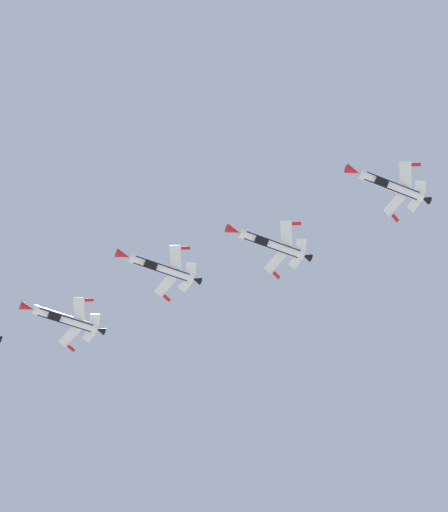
# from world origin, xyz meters

# --- Properties ---
(fighter_jet_left_wing) EXTENTS (13.45, 11.38, 5.75)m
(fighter_jet_left_wing) POSITION_xyz_m (-60.26, 120.72, 131.35)
(fighter_jet_left_wing) COLOR white
(fighter_jet_right_wing) EXTENTS (13.45, 11.36, 5.83)m
(fighter_jet_right_wing) POSITION_xyz_m (-40.81, 114.22, 133.52)
(fighter_jet_right_wing) COLOR white
(fighter_jet_left_outer) EXTENTS (13.45, 11.38, 5.77)m
(fighter_jet_left_outer) POSITION_xyz_m (-20.86, 111.75, 132.20)
(fighter_jet_left_outer) COLOR white
(fighter_jet_right_outer) EXTENTS (13.45, 11.33, 5.94)m
(fighter_jet_right_outer) POSITION_xyz_m (0.30, 106.38, 135.63)
(fighter_jet_right_outer) COLOR white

